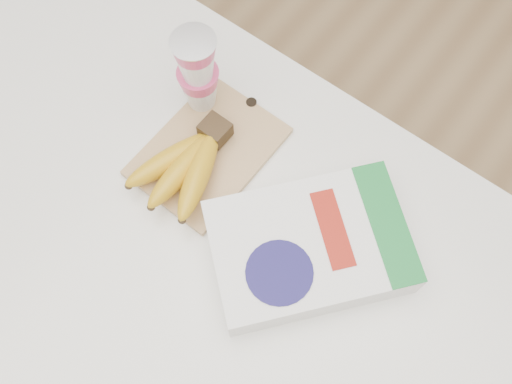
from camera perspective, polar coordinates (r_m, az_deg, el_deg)
room at (r=0.59m, az=-13.94°, el=10.89°), size 4.00×4.00×4.00m
table at (r=1.41m, az=-5.76°, el=-9.95°), size 1.21×0.81×0.91m
cutting_board at (r=1.02m, az=-4.79°, el=4.07°), size 0.19×0.26×0.01m
bananas at (r=0.98m, az=-6.98°, el=2.75°), size 0.16×0.21×0.07m
yogurt_stack at (r=0.99m, az=-5.89°, el=11.97°), size 0.08×0.08×0.18m
cereal_box at (r=0.93m, az=5.35°, el=-5.48°), size 0.36×0.37×0.07m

